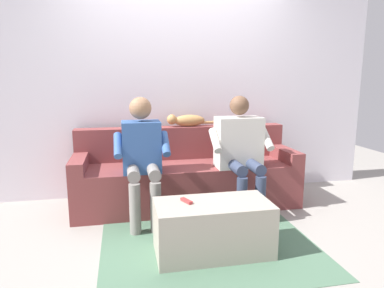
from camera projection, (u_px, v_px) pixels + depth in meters
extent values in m
plane|color=gray|center=(201.00, 231.00, 3.10)|extent=(8.00, 8.00, 0.00)
cube|color=silver|center=(179.00, 75.00, 3.98)|extent=(4.69, 0.06, 2.76)
cube|color=brown|center=(189.00, 187.00, 3.64)|extent=(2.03, 0.55, 0.46)
cube|color=brown|center=(182.00, 162.00, 3.96)|extent=(2.32, 0.19, 0.81)
cube|color=brown|center=(285.00, 175.00, 3.84)|extent=(0.15, 0.55, 0.58)
cube|color=brown|center=(80.00, 187.00, 3.41)|extent=(0.15, 0.55, 0.58)
cube|color=#A89E8E|center=(213.00, 228.00, 2.69)|extent=(0.88, 0.45, 0.41)
cube|color=beige|center=(238.00, 142.00, 3.50)|extent=(0.45, 0.26, 0.51)
sphere|color=brown|center=(239.00, 105.00, 3.43)|extent=(0.19, 0.19, 0.19)
cylinder|color=#333D56|center=(253.00, 166.00, 3.37)|extent=(0.11, 0.39, 0.11)
cylinder|color=#333D56|center=(236.00, 167.00, 3.34)|extent=(0.11, 0.39, 0.11)
cylinder|color=#333D56|center=(260.00, 200.00, 3.24)|extent=(0.10, 0.10, 0.46)
cylinder|color=#333D56|center=(242.00, 202.00, 3.20)|extent=(0.10, 0.10, 0.46)
cylinder|color=beige|center=(266.00, 139.00, 3.47)|extent=(0.08, 0.27, 0.22)
cylinder|color=beige|center=(215.00, 140.00, 3.37)|extent=(0.08, 0.27, 0.22)
cube|color=#335693|center=(141.00, 147.00, 3.32)|extent=(0.36, 0.27, 0.49)
sphere|color=#936B4C|center=(140.00, 108.00, 3.25)|extent=(0.21, 0.21, 0.21)
cylinder|color=gray|center=(153.00, 171.00, 3.19)|extent=(0.11, 0.38, 0.11)
cylinder|color=gray|center=(133.00, 172.00, 3.15)|extent=(0.11, 0.38, 0.11)
cylinder|color=gray|center=(156.00, 208.00, 3.05)|extent=(0.10, 0.10, 0.46)
cylinder|color=gray|center=(135.00, 209.00, 3.02)|extent=(0.10, 0.10, 0.46)
cylinder|color=#335693|center=(165.00, 144.00, 3.28)|extent=(0.08, 0.27, 0.22)
cylinder|color=#335693|center=(118.00, 145.00, 3.19)|extent=(0.08, 0.27, 0.22)
ellipsoid|color=#B7844C|center=(189.00, 121.00, 3.89)|extent=(0.35, 0.12, 0.13)
sphere|color=#B7844C|center=(172.00, 119.00, 3.85)|extent=(0.11, 0.11, 0.11)
cone|color=#B7844C|center=(172.00, 115.00, 3.87)|extent=(0.04, 0.04, 0.03)
cone|color=#B7844C|center=(173.00, 116.00, 3.81)|extent=(0.04, 0.04, 0.03)
cylinder|color=#B7844C|center=(210.00, 122.00, 3.94)|extent=(0.18, 0.03, 0.03)
cube|color=#B73333|center=(186.00, 201.00, 2.66)|extent=(0.08, 0.13, 0.02)
cube|color=#4C7056|center=(208.00, 243.00, 2.87)|extent=(1.72, 1.48, 0.01)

